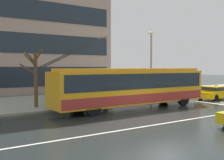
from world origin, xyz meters
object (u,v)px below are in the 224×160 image
Objects in this scene: trolleybus at (133,86)px; bus_shelter at (87,79)px; taxi_ahead_of_bus at (217,92)px; street_tree_bare at (35,75)px; pedestrian_at_shelter at (83,92)px; pedestrian_approaching_curb at (105,82)px; street_lamp at (151,59)px.

bus_shelter is (-2.13, 3.23, 0.45)m from trolleybus.
taxi_ahead_of_bus is 1.07× the size of street_tree_bare.
pedestrian_at_shelter is at bearing 169.93° from taxi_ahead_of_bus.
taxi_ahead_of_bus is 1.12× the size of bus_shelter.
pedestrian_approaching_curb is at bearing 8.47° from street_tree_bare.
pedestrian_approaching_curb is 0.49× the size of street_tree_bare.
bus_shelter is at bearing -155.03° from pedestrian_approaching_curb.
street_tree_bare is (-3.16, 1.25, 1.28)m from pedestrian_at_shelter.
taxi_ahead_of_bus is 2.60× the size of pedestrian_at_shelter.
pedestrian_at_shelter is (-12.75, 2.27, 0.44)m from taxi_ahead_of_bus.
street_lamp is (4.04, 2.62, 2.15)m from trolleybus.
street_tree_bare is (-4.07, 0.15, 0.36)m from bus_shelter.
pedestrian_at_shelter is 4.02m from pedestrian_approaching_curb.
street_lamp reaches higher than pedestrian_approaching_curb.
pedestrian_at_shelter is at bearing -146.20° from pedestrian_approaching_curb.
pedestrian_approaching_curb is (2.40, 1.12, -0.37)m from bus_shelter.
pedestrian_approaching_curb is at bearing 24.97° from bus_shelter.
trolleybus is 7.74× the size of pedestrian_at_shelter.
trolleybus reaches higher than bus_shelter.
street_lamp reaches higher than taxi_ahead_of_bus.
street_tree_bare reaches higher than bus_shelter.
street_tree_bare reaches higher than pedestrian_approaching_curb.
bus_shelter is 2.33× the size of pedestrian_at_shelter.
pedestrian_at_shelter is 0.41× the size of street_tree_bare.
street_lamp is 1.46× the size of street_tree_bare.
taxi_ahead_of_bus is at bearing -25.90° from street_lamp.
trolleybus reaches higher than pedestrian_approaching_curb.
street_lamp is at bearing 3.92° from pedestrian_at_shelter.
pedestrian_approaching_curb is (0.27, 4.35, 0.08)m from trolleybus.
street_tree_bare is at bearing 151.36° from trolleybus.
bus_shelter is 0.65× the size of street_lamp.
trolleybus is 3.33× the size of bus_shelter.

